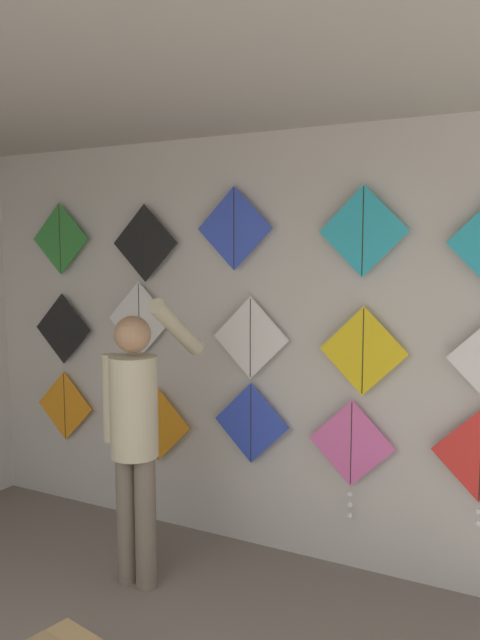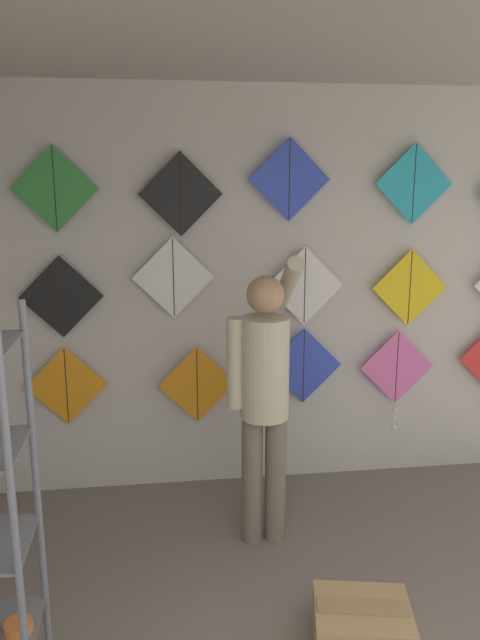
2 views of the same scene
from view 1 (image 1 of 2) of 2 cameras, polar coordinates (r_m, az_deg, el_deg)
name	(u,v)px [view 1 (image 1 of 2)]	position (r m, az deg, el deg)	size (l,w,h in m)	color
back_panel	(246,344)	(4.27, 0.52, -2.21)	(5.32, 0.06, 2.80)	beige
ceiling_slab	(41,55)	(2.83, -17.74, 22.09)	(5.32, 4.38, 0.04)	#A8A399
shopkeeper	(136,425)	(3.84, -9.53, -9.48)	(0.45, 0.61, 1.77)	#726656
kite_0	(65,406)	(5.21, -15.73, -7.57)	(0.55, 0.01, 0.55)	orange
kite_1	(158,424)	(4.67, -7.53, -9.42)	(0.55, 0.01, 0.55)	orange
kite_2	(251,423)	(4.26, 1.02, -9.40)	(0.55, 0.01, 0.55)	blue
kite_3	(351,450)	(4.03, 10.12, -11.58)	(0.55, 0.04, 0.76)	pink
kite_5	(63,329)	(5.09, -15.90, -0.78)	(0.55, 0.01, 0.55)	black
kite_6	(139,319)	(4.60, -9.19, 0.06)	(0.55, 0.01, 0.55)	white
kite_7	(251,338)	(4.14, 0.97, -1.65)	(0.55, 0.01, 0.55)	white
kite_8	(363,351)	(3.87, 11.18, -2.82)	(0.55, 0.01, 0.55)	yellow
kite_10	(60,239)	(5.05, -16.12, 7.13)	(0.55, 0.01, 0.55)	#338C38
kite_11	(145,243)	(4.54, -8.71, 6.97)	(0.55, 0.01, 0.55)	black
kite_12	(234,229)	(4.16, -0.54, 8.36)	(0.55, 0.01, 0.55)	blue
kite_13	(363,231)	(3.83, 11.18, 7.96)	(0.55, 0.01, 0.55)	#28B2C6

